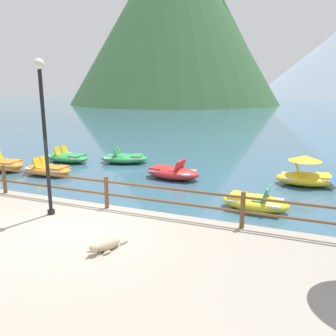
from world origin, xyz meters
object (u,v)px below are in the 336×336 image
object	(u,v)px
pedal_boat_7	(67,157)
pedal_boat_1	(48,170)
pedal_boat_4	(255,202)
pedal_boat_5	(1,164)
pedal_boat_2	(172,172)
pedal_boat_3	(307,175)
lamp_post	(44,124)
dog_resting	(106,245)
pedal_boat_6	(125,158)

from	to	relation	value
pedal_boat_7	pedal_boat_1	bearing A→B (deg)	-69.77
pedal_boat_4	pedal_boat_5	bearing A→B (deg)	175.24
pedal_boat_5	pedal_boat_2	bearing A→B (deg)	11.34
pedal_boat_3	pedal_boat_5	distance (m)	13.74
lamp_post	pedal_boat_1	bearing A→B (deg)	131.60
pedal_boat_2	pedal_boat_7	size ratio (longest dim) A/B	0.95
dog_resting	pedal_boat_4	bearing A→B (deg)	63.00
dog_resting	pedal_boat_6	world-z (taller)	pedal_boat_6
lamp_post	pedal_boat_5	world-z (taller)	lamp_post
pedal_boat_3	pedal_boat_4	size ratio (longest dim) A/B	1.14
pedal_boat_1	pedal_boat_6	distance (m)	4.06
pedal_boat_5	pedal_boat_3	bearing A→B (deg)	11.37
dog_resting	pedal_boat_1	xyz separation A→B (m)	(-6.81, 6.07, -0.27)
lamp_post	pedal_boat_2	bearing A→B (deg)	78.54
lamp_post	dog_resting	distance (m)	3.80
pedal_boat_7	pedal_boat_4	bearing A→B (deg)	-20.08
lamp_post	pedal_boat_6	size ratio (longest dim) A/B	1.53
lamp_post	pedal_boat_5	size ratio (longest dim) A/B	1.70
pedal_boat_2	dog_resting	bearing A→B (deg)	-79.80
pedal_boat_1	pedal_boat_5	world-z (taller)	pedal_boat_5
pedal_boat_2	pedal_boat_5	size ratio (longest dim) A/B	1.02
pedal_boat_4	pedal_boat_7	world-z (taller)	pedal_boat_4
pedal_boat_2	pedal_boat_4	xyz separation A→B (m)	(3.87, -2.62, -0.02)
pedal_boat_3	pedal_boat_5	size ratio (longest dim) A/B	1.03
pedal_boat_3	pedal_boat_6	world-z (taller)	pedal_boat_3
pedal_boat_3	pedal_boat_7	size ratio (longest dim) A/B	0.96
dog_resting	pedal_boat_2	world-z (taller)	pedal_boat_2
pedal_boat_3	pedal_boat_5	bearing A→B (deg)	-168.63
lamp_post	pedal_boat_2	world-z (taller)	lamp_post
pedal_boat_6	dog_resting	bearing A→B (deg)	-63.33
dog_resting	pedal_boat_2	xyz separation A→B (m)	(-1.36, 7.55, -0.24)
pedal_boat_7	pedal_boat_6	bearing A→B (deg)	17.31
pedal_boat_2	pedal_boat_6	xyz separation A→B (m)	(-3.47, 2.06, -0.03)
lamp_post	pedal_boat_1	size ratio (longest dim) A/B	1.73
pedal_boat_2	pedal_boat_4	size ratio (longest dim) A/B	1.13
pedal_boat_5	pedal_boat_7	distance (m)	3.23
pedal_boat_3	pedal_boat_5	xyz separation A→B (m)	(-13.47, -2.71, -0.11)
pedal_boat_1	pedal_boat_3	size ratio (longest dim) A/B	0.96
dog_resting	pedal_boat_3	bearing A→B (deg)	64.97
dog_resting	pedal_boat_5	world-z (taller)	pedal_boat_5
lamp_post	pedal_boat_2	distance (m)	6.86
pedal_boat_1	pedal_boat_4	distance (m)	9.39
dog_resting	pedal_boat_7	distance (m)	11.67
pedal_boat_1	pedal_boat_7	xyz separation A→B (m)	(-0.97, 2.62, 0.00)
pedal_boat_6	pedal_boat_3	bearing A→B (deg)	-6.27
pedal_boat_3	pedal_boat_4	world-z (taller)	pedal_boat_3
lamp_post	pedal_boat_3	xyz separation A→B (m)	(6.65, 7.29, -2.52)
pedal_boat_3	pedal_boat_6	xyz separation A→B (m)	(-8.86, 0.97, -0.16)
pedal_boat_3	pedal_boat_4	distance (m)	4.01
pedal_boat_2	lamp_post	bearing A→B (deg)	-101.46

